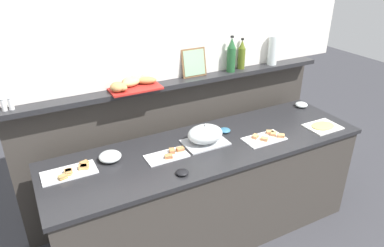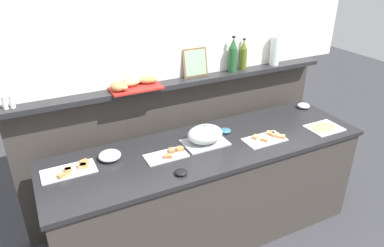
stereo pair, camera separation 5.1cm
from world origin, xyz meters
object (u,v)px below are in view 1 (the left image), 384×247
(sandwich_platter_side, at_px, (71,172))
(condiment_bowl_cream, at_px, (225,130))
(cold_cuts_platter, at_px, (323,126))
(serving_cloche, at_px, (205,135))
(condiment_bowl_dark, at_px, (182,172))
(framed_picture, at_px, (194,63))
(sandwich_platter_rear, at_px, (266,138))
(glass_bowl_large, at_px, (301,105))
(olive_oil_bottle, at_px, (242,55))
(salt_shaker, at_px, (4,105))
(pepper_shaker, at_px, (11,104))
(water_carafe, at_px, (273,50))
(sandwich_platter_front, at_px, (169,155))
(bread_basket, at_px, (132,83))
(wine_bottle_green, at_px, (231,56))
(glass_bowl_medium, at_px, (110,157))

(sandwich_platter_side, bearing_deg, condiment_bowl_cream, 0.91)
(cold_cuts_platter, distance_m, serving_cloche, 1.05)
(condiment_bowl_dark, xyz_separation_m, framed_picture, (0.50, 0.76, 0.49))
(sandwich_platter_rear, xyz_separation_m, framed_picture, (-0.32, 0.63, 0.50))
(glass_bowl_large, bearing_deg, condiment_bowl_cream, -174.03)
(olive_oil_bottle, bearing_deg, glass_bowl_large, -26.75)
(salt_shaker, bearing_deg, pepper_shaker, 0.00)
(condiment_bowl_dark, relative_size, water_carafe, 0.33)
(sandwich_platter_front, xyz_separation_m, glass_bowl_large, (1.50, 0.23, 0.01))
(bread_basket, bearing_deg, wine_bottle_green, -1.02)
(bread_basket, bearing_deg, glass_bowl_large, -9.29)
(sandwich_platter_front, relative_size, sandwich_platter_rear, 0.93)
(wine_bottle_green, height_order, framed_picture, wine_bottle_green)
(condiment_bowl_dark, xyz_separation_m, condiment_bowl_cream, (0.59, 0.38, 0.00))
(cold_cuts_platter, bearing_deg, sandwich_platter_side, 171.75)
(pepper_shaker, bearing_deg, olive_oil_bottle, 0.87)
(salt_shaker, bearing_deg, wine_bottle_green, -0.04)
(olive_oil_bottle, bearing_deg, condiment_bowl_cream, -136.43)
(glass_bowl_large, bearing_deg, cold_cuts_platter, -109.00)
(wine_bottle_green, bearing_deg, olive_oil_bottle, 12.96)
(serving_cloche, bearing_deg, salt_shaker, 162.15)
(cold_cuts_platter, height_order, condiment_bowl_cream, condiment_bowl_cream)
(water_carafe, bearing_deg, olive_oil_bottle, 174.98)
(olive_oil_bottle, xyz_separation_m, water_carafe, (0.33, -0.03, 0.01))
(cold_cuts_platter, xyz_separation_m, condiment_bowl_dark, (-1.37, -0.07, 0.01))
(wine_bottle_green, bearing_deg, bread_basket, 178.98)
(sandwich_platter_rear, distance_m, serving_cloche, 0.50)
(glass_bowl_medium, bearing_deg, condiment_bowl_cream, -0.92)
(sandwich_platter_rear, bearing_deg, salt_shaker, 161.61)
(sandwich_platter_side, distance_m, olive_oil_bottle, 1.75)
(glass_bowl_large, distance_m, salt_shaker, 2.53)
(sandwich_platter_rear, height_order, salt_shaker, salt_shaker)
(condiment_bowl_cream, bearing_deg, pepper_shaker, 167.31)
(glass_bowl_medium, xyz_separation_m, condiment_bowl_dark, (0.38, -0.40, -0.01))
(sandwich_platter_front, height_order, pepper_shaker, pepper_shaker)
(sandwich_platter_rear, bearing_deg, sandwich_platter_front, 171.33)
(condiment_bowl_dark, relative_size, framed_picture, 0.37)
(serving_cloche, xyz_separation_m, condiment_bowl_cream, (0.24, 0.08, -0.06))
(sandwich_platter_side, bearing_deg, sandwich_platter_rear, -8.97)
(glass_bowl_medium, bearing_deg, sandwich_platter_front, -20.35)
(wine_bottle_green, height_order, bread_basket, wine_bottle_green)
(pepper_shaker, bearing_deg, sandwich_platter_rear, -18.82)
(serving_cloche, distance_m, water_carafe, 1.14)
(bread_basket, bearing_deg, sandwich_platter_side, -147.78)
(glass_bowl_large, relative_size, olive_oil_bottle, 0.42)
(cold_cuts_platter, bearing_deg, glass_bowl_large, 71.00)
(bread_basket, height_order, framed_picture, framed_picture)
(salt_shaker, xyz_separation_m, water_carafe, (2.28, 0.00, 0.09))
(olive_oil_bottle, xyz_separation_m, framed_picture, (-0.48, 0.01, -0.00))
(cold_cuts_platter, xyz_separation_m, pepper_shaker, (-2.30, 0.66, 0.42))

